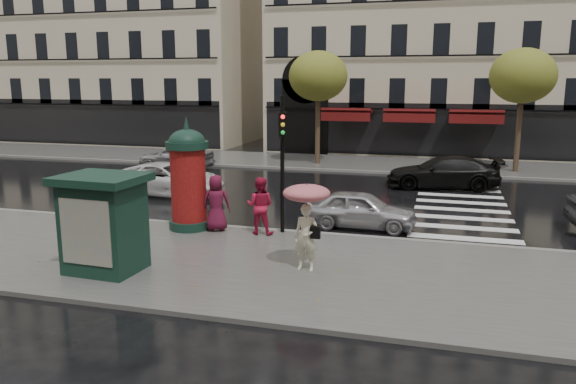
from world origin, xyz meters
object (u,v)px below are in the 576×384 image
(car_white, at_px, (167,179))
(woman_red, at_px, (260,206))
(morris_column, at_px, (188,176))
(car_silver, at_px, (361,209))
(traffic_light, at_px, (282,151))
(woman_umbrella, at_px, (306,212))
(man_burgundy, at_px, (216,203))
(car_far_silver, at_px, (176,156))
(newsstand, at_px, (104,222))
(car_black, at_px, (443,172))

(car_white, bearing_deg, woman_red, -126.32)
(morris_column, bearing_deg, woman_red, 0.00)
(morris_column, bearing_deg, car_silver, 20.58)
(traffic_light, bearing_deg, woman_umbrella, -64.23)
(man_burgundy, relative_size, traffic_light, 0.42)
(woman_umbrella, bearing_deg, car_far_silver, 126.82)
(morris_column, height_order, newsstand, morris_column)
(woman_umbrella, height_order, traffic_light, traffic_light)
(man_burgundy, xyz_separation_m, car_silver, (4.46, 2.04, -0.40))
(morris_column, bearing_deg, woman_umbrella, -32.34)
(morris_column, bearing_deg, car_white, 123.98)
(woman_red, distance_m, car_white, 8.05)
(morris_column, distance_m, car_white, 6.49)
(newsstand, bearing_deg, car_silver, 48.77)
(car_black, xyz_separation_m, car_far_silver, (-14.64, 1.81, -0.02))
(car_far_silver, bearing_deg, woman_umbrella, 37.71)
(morris_column, height_order, car_black, morris_column)
(man_burgundy, height_order, car_silver, man_burgundy)
(newsstand, relative_size, car_black, 0.49)
(car_white, bearing_deg, man_burgundy, -134.50)
(car_far_silver, bearing_deg, car_white, 24.58)
(car_white, bearing_deg, car_far_silver, 28.53)
(car_black, bearing_deg, man_burgundy, -42.23)
(car_far_silver, bearing_deg, woman_red, 37.67)
(woman_umbrella, relative_size, car_black, 0.46)
(woman_umbrella, distance_m, woman_red, 3.82)
(woman_umbrella, height_order, morris_column, morris_column)
(woman_red, height_order, traffic_light, traffic_light)
(car_white, relative_size, car_far_silver, 1.20)
(woman_red, distance_m, morris_column, 2.63)
(traffic_light, bearing_deg, car_silver, 36.94)
(car_far_silver, bearing_deg, car_black, 83.84)
(morris_column, bearing_deg, man_burgundy, 0.00)
(traffic_light, bearing_deg, newsstand, -125.48)
(woman_red, distance_m, car_silver, 3.61)
(woman_red, height_order, car_silver, woman_red)
(woman_red, bearing_deg, man_burgundy, -2.08)
(traffic_light, height_order, car_white, traffic_light)
(woman_umbrella, distance_m, man_burgundy, 4.87)
(car_white, bearing_deg, car_silver, -105.00)
(newsstand, relative_size, car_white, 0.49)
(woman_umbrella, bearing_deg, car_silver, 82.29)
(traffic_light, bearing_deg, woman_red, -154.21)
(morris_column, relative_size, car_black, 0.73)
(car_black, bearing_deg, newsstand, -37.08)
(car_white, distance_m, car_far_silver, 7.42)
(newsstand, distance_m, car_black, 16.95)
(traffic_light, bearing_deg, morris_column, -174.21)
(car_silver, xyz_separation_m, car_far_silver, (-11.99, 10.05, 0.08))
(car_silver, bearing_deg, newsstand, 140.97)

